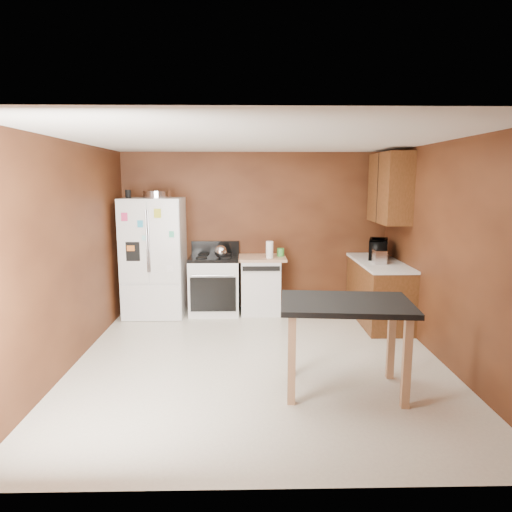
{
  "coord_description": "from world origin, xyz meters",
  "views": [
    {
      "loc": [
        -0.14,
        -5.03,
        2.07
      ],
      "look_at": [
        -0.01,
        0.85,
        1.08
      ],
      "focal_mm": 32.0,
      "sensor_mm": 36.0,
      "label": 1
    }
  ],
  "objects_px": {
    "kettle": "(221,251)",
    "dishwasher": "(261,284)",
    "roasting_pan": "(157,194)",
    "microwave": "(378,250)",
    "gas_range": "(215,284)",
    "island": "(346,315)",
    "refrigerator": "(154,257)",
    "paper_towel": "(270,250)",
    "toaster": "(379,257)",
    "pen_cup": "(128,194)",
    "green_canister": "(281,252)"
  },
  "relations": [
    {
      "from": "pen_cup",
      "to": "gas_range",
      "type": "bearing_deg",
      "value": 4.44
    },
    {
      "from": "green_canister",
      "to": "island",
      "type": "bearing_deg",
      "value": -81.23
    },
    {
      "from": "green_canister",
      "to": "toaster",
      "type": "distance_m",
      "value": 1.52
    },
    {
      "from": "gas_range",
      "to": "refrigerator",
      "type": "bearing_deg",
      "value": -176.19
    },
    {
      "from": "kettle",
      "to": "roasting_pan",
      "type": "bearing_deg",
      "value": 175.06
    },
    {
      "from": "kettle",
      "to": "gas_range",
      "type": "relative_size",
      "value": 0.17
    },
    {
      "from": "kettle",
      "to": "green_canister",
      "type": "xyz_separation_m",
      "value": [
        0.93,
        0.18,
        -0.04
      ]
    },
    {
      "from": "kettle",
      "to": "paper_towel",
      "type": "xyz_separation_m",
      "value": [
        0.74,
        0.0,
        0.02
      ]
    },
    {
      "from": "kettle",
      "to": "island",
      "type": "xyz_separation_m",
      "value": [
        1.35,
        -2.6,
        -0.22
      ]
    },
    {
      "from": "dishwasher",
      "to": "gas_range",
      "type": "bearing_deg",
      "value": -178.06
    },
    {
      "from": "kettle",
      "to": "dishwasher",
      "type": "height_order",
      "value": "kettle"
    },
    {
      "from": "refrigerator",
      "to": "gas_range",
      "type": "bearing_deg",
      "value": 3.81
    },
    {
      "from": "kettle",
      "to": "gas_range",
      "type": "bearing_deg",
      "value": 133.65
    },
    {
      "from": "paper_towel",
      "to": "gas_range",
      "type": "distance_m",
      "value": 1.02
    },
    {
      "from": "roasting_pan",
      "to": "refrigerator",
      "type": "distance_m",
      "value": 0.96
    },
    {
      "from": "toaster",
      "to": "island",
      "type": "xyz_separation_m",
      "value": [
        -0.92,
        -2.08,
        -0.22
      ]
    },
    {
      "from": "paper_towel",
      "to": "toaster",
      "type": "bearing_deg",
      "value": -18.83
    },
    {
      "from": "gas_range",
      "to": "dishwasher",
      "type": "bearing_deg",
      "value": 1.94
    },
    {
      "from": "roasting_pan",
      "to": "toaster",
      "type": "bearing_deg",
      "value": -10.58
    },
    {
      "from": "microwave",
      "to": "gas_range",
      "type": "relative_size",
      "value": 0.44
    },
    {
      "from": "kettle",
      "to": "paper_towel",
      "type": "distance_m",
      "value": 0.74
    },
    {
      "from": "kettle",
      "to": "toaster",
      "type": "distance_m",
      "value": 2.33
    },
    {
      "from": "kettle",
      "to": "toaster",
      "type": "relative_size",
      "value": 0.73
    },
    {
      "from": "kettle",
      "to": "microwave",
      "type": "relative_size",
      "value": 0.39
    },
    {
      "from": "refrigerator",
      "to": "island",
      "type": "xyz_separation_m",
      "value": [
        2.37,
        -2.65,
        -0.13
      ]
    },
    {
      "from": "roasting_pan",
      "to": "microwave",
      "type": "bearing_deg",
      "value": -3.65
    },
    {
      "from": "gas_range",
      "to": "island",
      "type": "xyz_separation_m",
      "value": [
        1.46,
        -2.71,
        0.31
      ]
    },
    {
      "from": "kettle",
      "to": "microwave",
      "type": "distance_m",
      "value": 2.37
    },
    {
      "from": "roasting_pan",
      "to": "refrigerator",
      "type": "relative_size",
      "value": 0.23
    },
    {
      "from": "green_canister",
      "to": "gas_range",
      "type": "xyz_separation_m",
      "value": [
        -1.03,
        -0.07,
        -0.49
      ]
    },
    {
      "from": "island",
      "to": "microwave",
      "type": "bearing_deg",
      "value": 67.65
    },
    {
      "from": "paper_towel",
      "to": "toaster",
      "type": "relative_size",
      "value": 0.99
    },
    {
      "from": "kettle",
      "to": "green_canister",
      "type": "distance_m",
      "value": 0.94
    },
    {
      "from": "roasting_pan",
      "to": "refrigerator",
      "type": "height_order",
      "value": "roasting_pan"
    },
    {
      "from": "pen_cup",
      "to": "green_canister",
      "type": "xyz_separation_m",
      "value": [
        2.29,
        0.16,
        -0.91
      ]
    },
    {
      "from": "dishwasher",
      "to": "pen_cup",
      "type": "bearing_deg",
      "value": -176.47
    },
    {
      "from": "roasting_pan",
      "to": "paper_towel",
      "type": "bearing_deg",
      "value": -2.71
    },
    {
      "from": "paper_towel",
      "to": "toaster",
      "type": "height_order",
      "value": "paper_towel"
    },
    {
      "from": "kettle",
      "to": "dishwasher",
      "type": "bearing_deg",
      "value": 12.68
    },
    {
      "from": "pen_cup",
      "to": "green_canister",
      "type": "distance_m",
      "value": 2.47
    },
    {
      "from": "pen_cup",
      "to": "green_canister",
      "type": "bearing_deg",
      "value": 4.1
    },
    {
      "from": "microwave",
      "to": "green_canister",
      "type": "bearing_deg",
      "value": 95.15
    },
    {
      "from": "paper_towel",
      "to": "refrigerator",
      "type": "xyz_separation_m",
      "value": [
        -1.76,
        0.05,
        -0.12
      ]
    },
    {
      "from": "kettle",
      "to": "toaster",
      "type": "xyz_separation_m",
      "value": [
        2.27,
        -0.52,
        0.0
      ]
    },
    {
      "from": "paper_towel",
      "to": "roasting_pan",
      "type": "bearing_deg",
      "value": 177.29
    },
    {
      "from": "island",
      "to": "refrigerator",
      "type": "bearing_deg",
      "value": 131.85
    },
    {
      "from": "island",
      "to": "kettle",
      "type": "bearing_deg",
      "value": 117.54
    },
    {
      "from": "refrigerator",
      "to": "gas_range",
      "type": "distance_m",
      "value": 1.01
    },
    {
      "from": "refrigerator",
      "to": "roasting_pan",
      "type": "bearing_deg",
      "value": 22.52
    },
    {
      "from": "pen_cup",
      "to": "microwave",
      "type": "xyz_separation_m",
      "value": [
        3.73,
        -0.15,
        -0.83
      ]
    }
  ]
}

